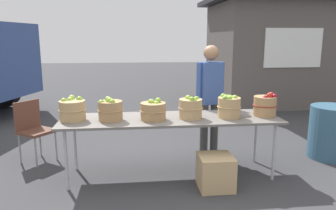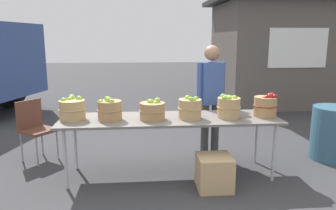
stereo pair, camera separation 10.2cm
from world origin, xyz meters
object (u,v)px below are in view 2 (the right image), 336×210
object	(u,v)px
apple_basket_green_4	(229,107)
apple_basket_red_0	(266,106)
market_table	(170,121)
vendor_adult	(211,92)
folding_chair	(35,125)
apple_basket_green_3	(190,108)
apple_basket_green_1	(110,109)
apple_basket_green_0	(72,109)
apple_basket_green_2	(152,110)
trash_barrel	(334,133)
produce_crate	(214,172)

from	to	relation	value
apple_basket_green_4	apple_basket_red_0	distance (m)	0.49
market_table	vendor_adult	world-z (taller)	vendor_adult
market_table	apple_basket_red_0	xyz separation A→B (m)	(1.20, -0.03, 0.17)
folding_chair	apple_basket_green_3	bearing A→B (deg)	-72.71
apple_basket_green_3	apple_basket_green_4	size ratio (longest dim) A/B	1.01
apple_basket_green_1	apple_basket_green_3	distance (m)	0.97
apple_basket_green_1	apple_basket_red_0	xyz separation A→B (m)	(1.94, 0.03, 0.00)
apple_basket_green_0	apple_basket_red_0	world-z (taller)	apple_basket_red_0
apple_basket_green_2	vendor_adult	size ratio (longest dim) A/B	0.20
apple_basket_green_2	apple_basket_green_3	xyz separation A→B (m)	(0.46, 0.02, 0.01)
apple_basket_green_0	apple_basket_green_3	distance (m)	1.43
folding_chair	trash_barrel	size ratio (longest dim) A/B	1.12
apple_basket_green_0	folding_chair	bearing A→B (deg)	134.73
market_table	apple_basket_green_4	xyz separation A→B (m)	(0.72, -0.06, 0.18)
trash_barrel	apple_basket_green_2	bearing A→B (deg)	-170.75
apple_basket_green_1	apple_basket_green_4	world-z (taller)	apple_basket_green_4
apple_basket_green_0	apple_basket_red_0	distance (m)	2.39
market_table	trash_barrel	world-z (taller)	trash_barrel
market_table	apple_basket_green_3	distance (m)	0.30
apple_basket_green_4	vendor_adult	size ratio (longest dim) A/B	0.18
apple_basket_green_4	apple_basket_red_0	xyz separation A→B (m)	(0.48, 0.04, -0.00)
apple_basket_green_3	produce_crate	xyz separation A→B (m)	(0.23, -0.38, -0.68)
apple_basket_green_1	apple_basket_green_2	distance (m)	0.51
apple_basket_green_0	apple_basket_green_4	size ratio (longest dim) A/B	1.10
vendor_adult	trash_barrel	world-z (taller)	vendor_adult
market_table	apple_basket_green_3	bearing A→B (deg)	-12.28
market_table	apple_basket_green_4	world-z (taller)	apple_basket_green_4
market_table	produce_crate	bearing A→B (deg)	-42.51
apple_basket_green_3	folding_chair	xyz separation A→B (m)	(-2.10, 0.75, -0.37)
apple_basket_green_0	apple_basket_green_3	world-z (taller)	apple_basket_green_0
trash_barrel	apple_basket_green_4	bearing A→B (deg)	-165.98
folding_chair	vendor_adult	bearing A→B (deg)	-54.91
market_table	vendor_adult	distance (m)	0.92
apple_basket_green_0	produce_crate	bearing A→B (deg)	-15.05
produce_crate	apple_basket_green_4	bearing A→B (deg)	56.51
apple_basket_green_3	vendor_adult	bearing A→B (deg)	59.05
apple_basket_red_0	apple_basket_green_0	bearing A→B (deg)	179.11
apple_basket_green_1	folding_chair	bearing A→B (deg)	146.43
market_table	apple_basket_green_1	world-z (taller)	apple_basket_green_1
apple_basket_green_1	apple_basket_green_3	world-z (taller)	apple_basket_green_1
market_table	apple_basket_green_2	world-z (taller)	apple_basket_green_2
apple_basket_green_0	apple_basket_green_1	bearing A→B (deg)	-8.33
apple_basket_green_3	vendor_adult	size ratio (longest dim) A/B	0.19
apple_basket_green_2	produce_crate	bearing A→B (deg)	-27.67
apple_basket_green_4	vendor_adult	distance (m)	0.69
apple_basket_green_0	apple_basket_green_2	distance (m)	0.97
market_table	apple_basket_green_1	distance (m)	0.75
apple_basket_green_3	apple_basket_green_4	bearing A→B (deg)	-1.20
market_table	folding_chair	size ratio (longest dim) A/B	3.14
apple_basket_green_1	apple_basket_green_2	size ratio (longest dim) A/B	0.94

